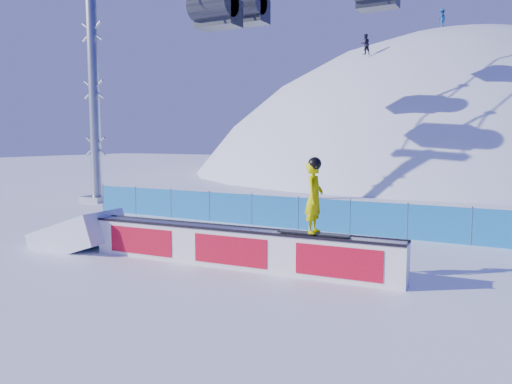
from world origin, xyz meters
The scene contains 7 objects.
ground centered at (0.00, 0.00, 0.00)m, with size 160.00×160.00×0.00m, color white.
snow_hill centered at (0.00, 42.00, -18.00)m, with size 64.00×64.00×64.00m.
safety_fence centered at (0.00, 4.50, 0.60)m, with size 22.05×0.05×1.30m.
rail_box centered at (-0.21, -1.44, 0.52)m, with size 8.87×1.10×1.06m.
snow_ramp centered at (-5.74, -1.74, 0.00)m, with size 2.54×1.69×0.95m, color white, non-canonical shape.
snowboarder centered at (1.96, -1.32, 1.99)m, with size 1.81×0.67×1.88m.
distant_skiers centered at (2.50, 31.19, 11.59)m, with size 20.37×10.10×8.25m.
Camera 1 is at (6.45, -12.51, 3.36)m, focal length 35.00 mm.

